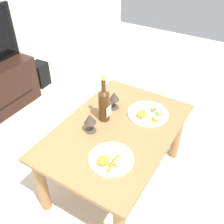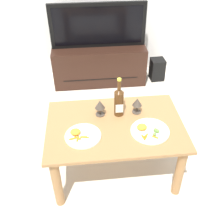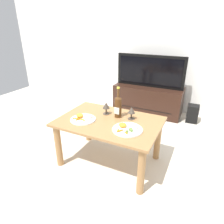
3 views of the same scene
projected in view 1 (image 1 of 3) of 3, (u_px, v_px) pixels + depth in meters
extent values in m
plane|color=beige|center=(116.00, 178.00, 2.04)|extent=(6.40, 6.40, 0.00)
cube|color=#9E7042|center=(117.00, 130.00, 1.74)|extent=(1.06, 0.72, 0.02)
cylinder|color=#9E7042|center=(177.00, 134.00, 2.09)|extent=(0.07, 0.07, 0.49)
cylinder|color=#9E7042|center=(42.00, 185.00, 1.70)|extent=(0.07, 0.07, 0.49)
cylinder|color=#9E7042|center=(115.00, 111.00, 2.33)|extent=(0.07, 0.07, 0.49)
cube|color=black|center=(40.00, 74.00, 3.07)|extent=(0.18, 0.18, 0.28)
cylinder|color=#4C2D14|center=(104.00, 107.00, 1.75)|extent=(0.07, 0.07, 0.21)
cone|color=#4C2D14|center=(104.00, 92.00, 1.67)|extent=(0.07, 0.07, 0.03)
cylinder|color=#4C2D14|center=(103.00, 85.00, 1.64)|extent=(0.03, 0.03, 0.08)
cylinder|color=yellow|center=(103.00, 78.00, 1.61)|extent=(0.03, 0.03, 0.02)
cube|color=silver|center=(109.00, 111.00, 1.74)|extent=(0.06, 0.00, 0.08)
cylinder|color=#473D33|center=(91.00, 130.00, 1.71)|extent=(0.07, 0.07, 0.01)
cylinder|color=#473D33|center=(90.00, 126.00, 1.69)|extent=(0.02, 0.02, 0.06)
cone|color=#473D33|center=(90.00, 118.00, 1.65)|extent=(0.08, 0.08, 0.07)
cylinder|color=#473D33|center=(114.00, 107.00, 1.91)|extent=(0.07, 0.07, 0.01)
cylinder|color=#473D33|center=(114.00, 103.00, 1.89)|extent=(0.02, 0.02, 0.06)
cone|color=#473D33|center=(114.00, 96.00, 1.85)|extent=(0.08, 0.08, 0.07)
cylinder|color=white|center=(111.00, 159.00, 1.51)|extent=(0.27, 0.27, 0.01)
torus|color=white|center=(111.00, 158.00, 1.51)|extent=(0.26, 0.26, 0.01)
ellipsoid|color=orange|center=(103.00, 160.00, 1.47)|extent=(0.08, 0.07, 0.04)
cube|color=beige|center=(109.00, 149.00, 1.55)|extent=(0.06, 0.05, 0.02)
cylinder|color=orange|center=(117.00, 157.00, 1.50)|extent=(0.05, 0.03, 0.01)
cylinder|color=orange|center=(115.00, 159.00, 1.50)|extent=(0.05, 0.01, 0.01)
cylinder|color=orange|center=(112.00, 164.00, 1.46)|extent=(0.05, 0.04, 0.01)
cylinder|color=orange|center=(109.00, 169.00, 1.44)|extent=(0.05, 0.02, 0.01)
cylinder|color=orange|center=(114.00, 165.00, 1.46)|extent=(0.02, 0.05, 0.01)
cylinder|color=white|center=(148.00, 114.00, 1.85)|extent=(0.29, 0.29, 0.01)
torus|color=white|center=(148.00, 113.00, 1.84)|extent=(0.29, 0.29, 0.01)
ellipsoid|color=orange|center=(142.00, 114.00, 1.80)|extent=(0.08, 0.07, 0.04)
cube|color=beige|center=(145.00, 106.00, 1.89)|extent=(0.07, 0.05, 0.02)
cylinder|color=orange|center=(153.00, 118.00, 1.79)|extent=(0.04, 0.04, 0.01)
cylinder|color=orange|center=(154.00, 121.00, 1.77)|extent=(0.02, 0.05, 0.01)
cylinder|color=orange|center=(156.00, 120.00, 1.77)|extent=(0.03, 0.04, 0.01)
cylinder|color=orange|center=(160.00, 114.00, 1.82)|extent=(0.04, 0.04, 0.01)
sphere|color=olive|center=(155.00, 109.00, 1.86)|extent=(0.03, 0.03, 0.03)
sphere|color=olive|center=(157.00, 113.00, 1.83)|extent=(0.02, 0.02, 0.02)
sphere|color=olive|center=(153.00, 109.00, 1.85)|extent=(0.03, 0.03, 0.03)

